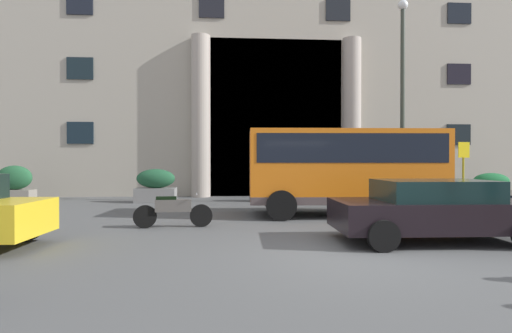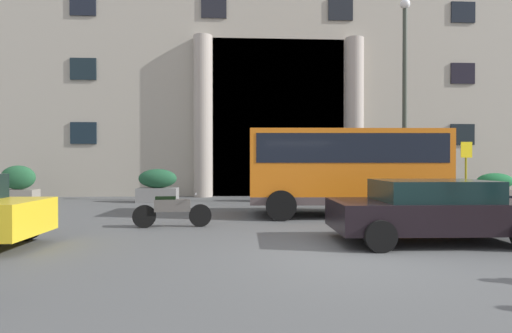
% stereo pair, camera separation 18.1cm
% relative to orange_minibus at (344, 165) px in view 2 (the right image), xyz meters
% --- Properties ---
extents(ground_plane, '(80.00, 64.00, 0.12)m').
position_rel_orange_minibus_xyz_m(ground_plane, '(-1.38, -5.50, -1.70)').
color(ground_plane, '#4E5050').
extents(office_building_facade, '(40.38, 9.72, 14.44)m').
position_rel_orange_minibus_xyz_m(office_building_facade, '(-1.38, 11.98, 5.58)').
color(office_building_facade, '#A19A8B').
rests_on(office_building_facade, ground_plane).
extents(orange_minibus, '(6.18, 2.84, 2.74)m').
position_rel_orange_minibus_xyz_m(orange_minibus, '(0.00, 0.00, 0.00)').
color(orange_minibus, orange).
rests_on(orange_minibus, ground_plane).
extents(bus_stop_sign, '(0.44, 0.08, 2.50)m').
position_rel_orange_minibus_xyz_m(bus_stop_sign, '(5.27, 2.02, -0.08)').
color(bus_stop_sign, olive).
rests_on(bus_stop_sign, ground_plane).
extents(hedge_planter_far_east, '(1.46, 0.74, 1.44)m').
position_rel_orange_minibus_xyz_m(hedge_planter_far_east, '(-1.71, 4.80, -0.94)').
color(hedge_planter_far_east, slate).
rests_on(hedge_planter_far_east, ground_plane).
extents(hedge_planter_west, '(1.54, 0.77, 1.59)m').
position_rel_orange_minibus_xyz_m(hedge_planter_west, '(-13.01, 5.14, -0.87)').
color(hedge_planter_west, gray).
rests_on(hedge_planter_west, ground_plane).
extents(hedge_planter_entrance_left, '(1.70, 0.89, 1.44)m').
position_rel_orange_minibus_xyz_m(hedge_planter_entrance_left, '(-6.88, 4.61, -0.94)').
color(hedge_planter_entrance_left, slate).
rests_on(hedge_planter_entrance_left, ground_plane).
extents(hedge_planter_far_west, '(1.71, 0.73, 1.63)m').
position_rel_orange_minibus_xyz_m(hedge_planter_far_west, '(2.58, 5.18, -0.85)').
color(hedge_planter_far_west, gray).
rests_on(hedge_planter_far_west, ground_plane).
extents(hedge_planter_east, '(1.76, 0.97, 1.23)m').
position_rel_orange_minibus_xyz_m(hedge_planter_east, '(8.34, 4.86, -1.04)').
color(hedge_planter_east, slate).
rests_on(hedge_planter_east, ground_plane).
extents(parked_sedan_second, '(4.28, 2.15, 1.34)m').
position_rel_orange_minibus_xyz_m(parked_sedan_second, '(0.70, -4.37, -0.94)').
color(parked_sedan_second, black).
rests_on(parked_sedan_second, ground_plane).
extents(motorcycle_near_kerb, '(2.06, 0.55, 0.89)m').
position_rel_orange_minibus_xyz_m(motorcycle_near_kerb, '(-5.23, -2.12, -1.18)').
color(motorcycle_near_kerb, black).
rests_on(motorcycle_near_kerb, ground_plane).
extents(lamppost_plaza_centre, '(0.40, 0.40, 8.33)m').
position_rel_orange_minibus_xyz_m(lamppost_plaza_centre, '(3.34, 3.10, 3.16)').
color(lamppost_plaza_centre, '#353D33').
rests_on(lamppost_plaza_centre, ground_plane).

